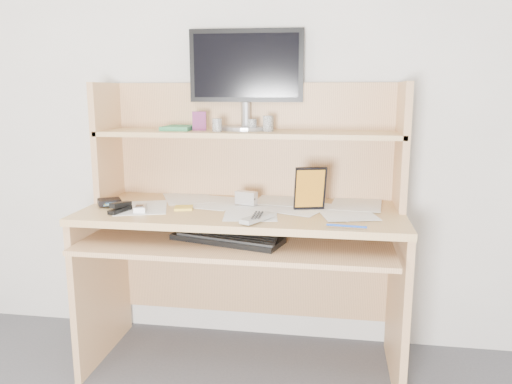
# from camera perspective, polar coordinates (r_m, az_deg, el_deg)

# --- Properties ---
(back_wall) EXTENTS (3.60, 0.04, 2.50)m
(back_wall) POSITION_cam_1_polar(r_m,az_deg,el_deg) (2.46, -0.23, 11.20)
(back_wall) COLOR silver
(back_wall) RESTS_ON floor
(desk) EXTENTS (1.40, 0.70, 1.30)m
(desk) POSITION_cam_1_polar(r_m,az_deg,el_deg) (2.29, -1.17, -2.83)
(desk) COLOR tan
(desk) RESTS_ON floor
(paper_clutter) EXTENTS (1.32, 0.54, 0.01)m
(paper_clutter) POSITION_cam_1_polar(r_m,az_deg,el_deg) (2.20, -1.54, -1.86)
(paper_clutter) COLOR white
(paper_clutter) RESTS_ON desk
(keyboard) EXTENTS (0.49, 0.28, 0.03)m
(keyboard) POSITION_cam_1_polar(r_m,az_deg,el_deg) (2.07, -3.29, -5.21)
(keyboard) COLOR black
(keyboard) RESTS_ON desk
(tv_remote) EXTENTS (0.12, 0.18, 0.02)m
(tv_remote) POSITION_cam_1_polar(r_m,az_deg,el_deg) (1.98, 0.15, -3.00)
(tv_remote) COLOR #989893
(tv_remote) RESTS_ON paper_clutter
(flip_phone) EXTENTS (0.07, 0.10, 0.02)m
(flip_phone) POSITION_cam_1_polar(r_m,az_deg,el_deg) (2.21, -13.07, -1.73)
(flip_phone) COLOR #A2A3A5
(flip_phone) RESTS_ON paper_clutter
(stapler) EXTENTS (0.06, 0.13, 0.04)m
(stapler) POSITION_cam_1_polar(r_m,az_deg,el_deg) (2.21, -15.29, -1.62)
(stapler) COLOR black
(stapler) RESTS_ON paper_clutter
(wallet) EXTENTS (0.13, 0.12, 0.02)m
(wallet) POSITION_cam_1_polar(r_m,az_deg,el_deg) (2.36, -16.42, -1.07)
(wallet) COLOR black
(wallet) RESTS_ON paper_clutter
(sticky_note_pad) EXTENTS (0.09, 0.09, 0.01)m
(sticky_note_pad) POSITION_cam_1_polar(r_m,az_deg,el_deg) (2.22, -8.26, -1.81)
(sticky_note_pad) COLOR yellow
(sticky_note_pad) RESTS_ON desk
(digital_camera) EXTENTS (0.10, 0.07, 0.06)m
(digital_camera) POSITION_cam_1_polar(r_m,az_deg,el_deg) (2.26, -1.13, -0.68)
(digital_camera) COLOR silver
(digital_camera) RESTS_ON paper_clutter
(game_case) EXTENTS (0.13, 0.05, 0.19)m
(game_case) POSITION_cam_1_polar(r_m,az_deg,el_deg) (2.15, 6.20, 0.41)
(game_case) COLOR black
(game_case) RESTS_ON paper_clutter
(blue_pen) EXTENTS (0.15, 0.03, 0.01)m
(blue_pen) POSITION_cam_1_polar(r_m,az_deg,el_deg) (1.91, 10.31, -3.84)
(blue_pen) COLOR #163FAC
(blue_pen) RESTS_ON paper_clutter
(card_box) EXTENTS (0.07, 0.03, 0.09)m
(card_box) POSITION_cam_1_polar(r_m,az_deg,el_deg) (2.35, -6.49, 8.06)
(card_box) COLOR maroon
(card_box) RESTS_ON desk
(shelf_book) EXTENTS (0.14, 0.19, 0.02)m
(shelf_book) POSITION_cam_1_polar(r_m,az_deg,el_deg) (2.40, -8.76, 7.26)
(shelf_book) COLOR #338158
(shelf_book) RESTS_ON desk
(chip_stack_a) EXTENTS (0.05, 0.05, 0.06)m
(chip_stack_a) POSITION_cam_1_polar(r_m,az_deg,el_deg) (2.28, -4.47, 7.63)
(chip_stack_a) COLOR black
(chip_stack_a) RESTS_ON desk
(chip_stack_b) EXTENTS (0.05, 0.05, 0.07)m
(chip_stack_b) POSITION_cam_1_polar(r_m,az_deg,el_deg) (2.27, 1.34, 7.82)
(chip_stack_b) COLOR white
(chip_stack_b) RESTS_ON desk
(chip_stack_c) EXTENTS (0.05, 0.05, 0.05)m
(chip_stack_c) POSITION_cam_1_polar(r_m,az_deg,el_deg) (2.31, -0.46, 7.67)
(chip_stack_c) COLOR black
(chip_stack_c) RESTS_ON desk
(chip_stack_d) EXTENTS (0.04, 0.04, 0.07)m
(chip_stack_d) POSITION_cam_1_polar(r_m,az_deg,el_deg) (2.30, 1.54, 7.82)
(chip_stack_d) COLOR white
(chip_stack_d) RESTS_ON desk
(monitor) EXTENTS (0.54, 0.27, 0.46)m
(monitor) POSITION_cam_1_polar(r_m,az_deg,el_deg) (2.41, -1.13, 13.07)
(monitor) COLOR #A0A0A5
(monitor) RESTS_ON desk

